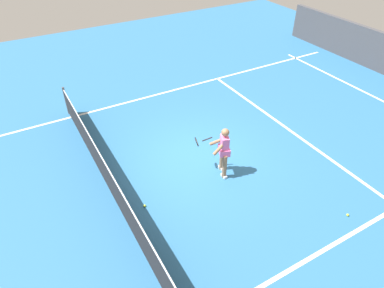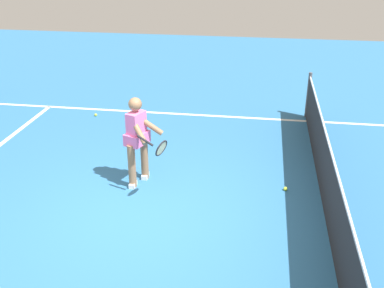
{
  "view_description": "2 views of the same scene",
  "coord_description": "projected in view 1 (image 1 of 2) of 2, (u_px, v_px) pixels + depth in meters",
  "views": [
    {
      "loc": [
        -7.03,
        4.19,
        6.7
      ],
      "look_at": [
        -0.52,
        0.49,
        1.08
      ],
      "focal_mm": 32.09,
      "sensor_mm": 36.0,
      "label": 1
    },
    {
      "loc": [
        5.82,
        1.68,
        3.92
      ],
      "look_at": [
        -0.74,
        0.66,
        0.89
      ],
      "focal_mm": 42.73,
      "sensor_mm": 36.0,
      "label": 2
    }
  ],
  "objects": [
    {
      "name": "ground_plane",
      "position": [
        197.0,
        159.0,
        10.57
      ],
      "size": [
        27.56,
        27.56,
        0.0
      ],
      "primitive_type": "plane",
      "color": "teal"
    },
    {
      "name": "tennis_ball_mid",
      "position": [
        145.0,
        206.0,
        8.96
      ],
      "size": [
        0.07,
        0.07,
        0.07
      ],
      "primitive_type": "sphere",
      "color": "#D1E533",
      "rests_on": "ground"
    },
    {
      "name": "baseline_marking",
      "position": [
        371.0,
        95.0,
        13.77
      ],
      "size": [
        9.64,
        0.1,
        0.01
      ],
      "primitive_type": "cube",
      "color": "white",
      "rests_on": "ground"
    },
    {
      "name": "tennis_player",
      "position": [
        223.0,
        150.0,
        9.54
      ],
      "size": [
        1.0,
        0.86,
        1.55
      ],
      "color": "#8C6647",
      "rests_on": "ground"
    },
    {
      "name": "service_line_marking",
      "position": [
        285.0,
        127.0,
        11.96
      ],
      "size": [
        8.64,
        0.1,
        0.01
      ],
      "primitive_type": "cube",
      "color": "white",
      "rests_on": "ground"
    },
    {
      "name": "sideline_right_marking",
      "position": [
        142.0,
        98.0,
        13.57
      ],
      "size": [
        0.1,
        19.2,
        0.01
      ],
      "primitive_type": "cube",
      "color": "white",
      "rests_on": "ground"
    },
    {
      "name": "court_net",
      "position": [
        108.0,
        177.0,
        9.16
      ],
      "size": [
        9.32,
        0.08,
        1.07
      ],
      "color": "#4C4C51",
      "rests_on": "ground"
    },
    {
      "name": "sideline_left_marking",
      "position": [
        296.0,
        266.0,
        7.56
      ],
      "size": [
        0.1,
        19.2,
        0.01
      ],
      "primitive_type": "cube",
      "color": "white",
      "rests_on": "ground"
    },
    {
      "name": "tennis_ball_near",
      "position": [
        348.0,
        215.0,
        8.71
      ],
      "size": [
        0.07,
        0.07,
        0.07
      ],
      "primitive_type": "sphere",
      "color": "#D1E533",
      "rests_on": "ground"
    }
  ]
}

